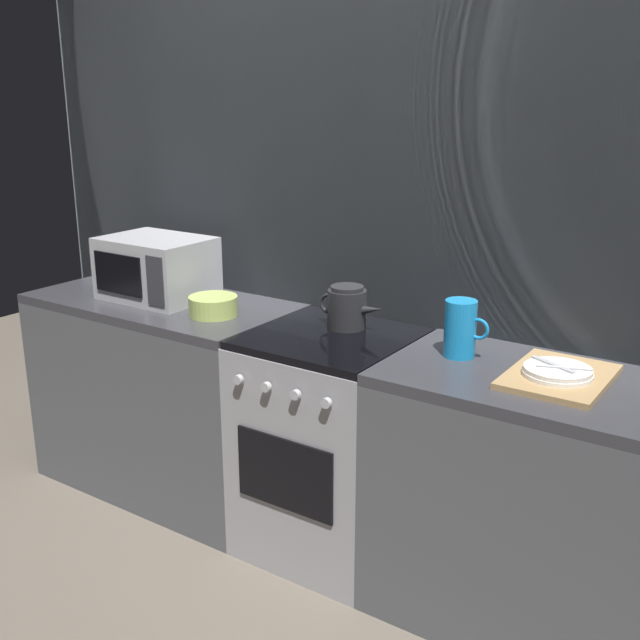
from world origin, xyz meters
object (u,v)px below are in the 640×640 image
object	(u,v)px
kettle	(347,307)
dish_pile	(558,375)
mixing_bowl	(213,306)
pitcher	(461,328)
stove_unit	(330,443)
microwave	(157,268)

from	to	relation	value
kettle	dish_pile	xyz separation A→B (m)	(0.86, -0.10, -0.06)
mixing_bowl	pitcher	size ratio (longest dim) A/B	1.00
stove_unit	pitcher	size ratio (longest dim) A/B	4.50
kettle	pitcher	size ratio (longest dim) A/B	1.42
mixing_bowl	dish_pile	size ratio (longest dim) A/B	0.50
stove_unit	dish_pile	distance (m)	0.98
pitcher	dish_pile	size ratio (longest dim) A/B	0.50
kettle	pitcher	bearing A→B (deg)	-7.00
microwave	mixing_bowl	size ratio (longest dim) A/B	2.30
stove_unit	kettle	xyz separation A→B (m)	(0.00, 0.11, 0.53)
mixing_bowl	microwave	bearing A→B (deg)	170.04
kettle	dish_pile	distance (m)	0.86
kettle	mixing_bowl	distance (m)	0.57
mixing_bowl	pitcher	xyz separation A→B (m)	(1.04, 0.10, 0.06)
stove_unit	mixing_bowl	distance (m)	0.73
microwave	dish_pile	bearing A→B (deg)	-0.07
mixing_bowl	kettle	bearing A→B (deg)	16.82
microwave	kettle	xyz separation A→B (m)	(0.93, 0.10, -0.05)
kettle	dish_pile	bearing A→B (deg)	-6.58
stove_unit	dish_pile	world-z (taller)	dish_pile
stove_unit	dish_pile	xyz separation A→B (m)	(0.86, 0.01, 0.47)
dish_pile	stove_unit	bearing A→B (deg)	-179.00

